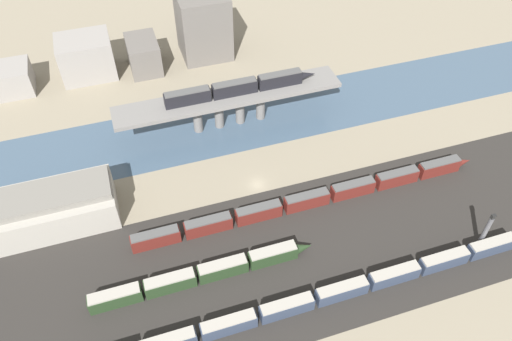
# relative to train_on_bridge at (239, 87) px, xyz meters

# --- Properties ---
(ground_plane) EXTENTS (400.00, 400.00, 0.00)m
(ground_plane) POSITION_rel_train_on_bridge_xyz_m (-3.14, -26.15, -12.62)
(ground_plane) COLOR gray
(railbed_yard) EXTENTS (280.00, 42.00, 0.01)m
(railbed_yard) POSITION_rel_train_on_bridge_xyz_m (-3.14, -50.15, -12.62)
(railbed_yard) COLOR #282623
(railbed_yard) RESTS_ON ground
(river_water) EXTENTS (320.00, 25.59, 0.01)m
(river_water) POSITION_rel_train_on_bridge_xyz_m (-3.14, 0.00, -12.62)
(river_water) COLOR #3D5166
(river_water) RESTS_ON ground
(bridge) EXTENTS (65.89, 9.82, 10.59)m
(bridge) POSITION_rel_train_on_bridge_xyz_m (-3.14, -0.00, -3.97)
(bridge) COLOR slate
(bridge) RESTS_ON ground
(train_on_bridge) EXTENTS (44.64, 2.74, 4.15)m
(train_on_bridge) POSITION_rel_train_on_bridge_xyz_m (0.00, 0.00, 0.00)
(train_on_bridge) COLOR black
(train_on_bridge) RESTS_ON bridge
(train_yard_near) EXTENTS (104.49, 2.66, 3.87)m
(train_yard_near) POSITION_rel_train_on_bridge_xyz_m (-1.18, -63.23, -10.72)
(train_yard_near) COLOR #2D384C
(train_yard_near) RESTS_ON ground
(train_yard_mid) EXTENTS (50.86, 2.94, 3.98)m
(train_yard_mid) POSITION_rel_train_on_bridge_xyz_m (-23.67, -49.84, -10.67)
(train_yard_mid) COLOR #23381E
(train_yard_mid) RESTS_ON ground
(train_yard_far) EXTENTS (92.02, 2.66, 4.19)m
(train_yard_far) POSITION_rel_train_on_bridge_xyz_m (7.55, -37.03, -10.56)
(train_yard_far) COLOR #5B1E19
(train_yard_far) RESTS_ON ground
(warehouse_building) EXTENTS (28.83, 14.69, 10.19)m
(warehouse_building) POSITION_rel_train_on_bridge_xyz_m (-53.46, -22.43, -7.78)
(warehouse_building) COLOR #9E998E
(warehouse_building) RESTS_ON ground
(signal_tower) EXTENTS (1.08, 1.08, 11.38)m
(signal_tower) POSITION_rel_train_on_bridge_xyz_m (40.49, -61.07, -7.16)
(signal_tower) COLOR #4C4C51
(signal_tower) RESTS_ON ground
(city_block_far_left) EXTENTS (11.66, 12.09, 8.61)m
(city_block_far_left) POSITION_rel_train_on_bridge_xyz_m (-63.98, 37.48, -8.32)
(city_block_far_left) COLOR gray
(city_block_far_left) RESTS_ON ground
(city_block_left) EXTENTS (17.01, 13.81, 13.29)m
(city_block_left) POSITION_rel_train_on_bridge_xyz_m (-40.52, 39.19, -5.98)
(city_block_left) COLOR gray
(city_block_left) RESTS_ON ground
(city_block_center) EXTENTS (9.94, 14.61, 10.50)m
(city_block_center) POSITION_rel_train_on_bridge_xyz_m (-22.34, 36.94, -7.37)
(city_block_center) COLOR #605B56
(city_block_center) RESTS_ON ground
(city_block_right) EXTENTS (16.47, 15.94, 21.96)m
(city_block_right) POSITION_rel_train_on_bridge_xyz_m (-0.74, 39.66, -1.64)
(city_block_right) COLOR #605B56
(city_block_right) RESTS_ON ground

